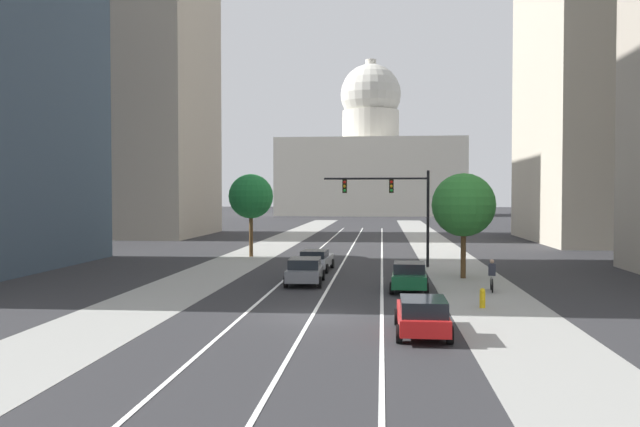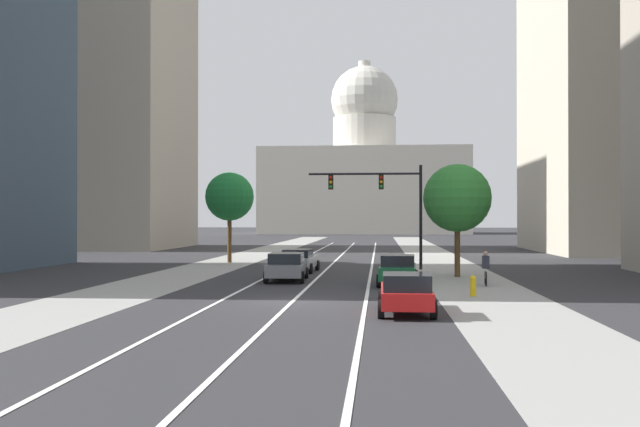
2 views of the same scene
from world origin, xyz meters
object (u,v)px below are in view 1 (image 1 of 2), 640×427
(fire_hydrant, at_px, (482,298))
(street_tree_near_left, at_px, (251,197))
(car_silver, at_px, (316,260))
(car_red, at_px, (422,315))
(traffic_signal_mast, at_px, (395,198))
(car_green, at_px, (409,276))
(car_gray, at_px, (305,270))
(street_tree_mid_right, at_px, (464,205))
(cyclist, at_px, (492,276))
(capitol_building, at_px, (371,164))

(fire_hydrant, distance_m, street_tree_near_left, 27.35)
(car_silver, bearing_deg, car_red, -160.02)
(street_tree_near_left, bearing_deg, traffic_signal_mast, -27.65)
(car_red, distance_m, traffic_signal_mast, 22.30)
(car_green, relative_size, traffic_signal_mast, 0.59)
(car_gray, distance_m, street_tree_near_left, 17.21)
(fire_hydrant, distance_m, street_tree_mid_right, 11.05)
(car_silver, relative_size, street_tree_near_left, 0.67)
(car_gray, bearing_deg, car_silver, -1.73)
(car_red, distance_m, cyclist, 11.67)
(street_tree_near_left, bearing_deg, car_silver, -54.88)
(car_gray, height_order, car_silver, car_gray)
(traffic_signal_mast, relative_size, fire_hydrant, 8.23)
(capitol_building, height_order, car_silver, capitol_building)
(capitol_building, distance_m, traffic_signal_mast, 116.05)
(fire_hydrant, bearing_deg, street_tree_mid_right, 87.57)
(car_red, xyz_separation_m, traffic_signal_mast, (-0.53, 21.91, 4.12))
(capitol_building, xyz_separation_m, street_tree_mid_right, (7.92, -121.45, -8.52))
(capitol_building, distance_m, cyclist, 127.65)
(car_gray, height_order, fire_hydrant, car_gray)
(capitol_building, bearing_deg, car_red, -88.17)
(car_red, bearing_deg, street_tree_near_left, 23.70)
(car_red, distance_m, street_tree_near_left, 30.91)
(car_gray, bearing_deg, street_tree_mid_right, -71.35)
(car_green, bearing_deg, traffic_signal_mast, 5.54)
(traffic_signal_mast, bearing_deg, car_gray, -119.96)
(car_green, height_order, car_silver, car_green)
(street_tree_near_left, bearing_deg, cyclist, -46.04)
(traffic_signal_mast, height_order, fire_hydrant, traffic_signal_mast)
(traffic_signal_mast, height_order, cyclist, traffic_signal_mast)
(car_gray, distance_m, cyclist, 10.36)
(capitol_building, bearing_deg, car_green, -88.01)
(car_red, xyz_separation_m, fire_hydrant, (3.08, 5.88, -0.29))
(fire_hydrant, relative_size, street_tree_mid_right, 0.14)
(car_gray, distance_m, traffic_signal_mast, 11.45)
(capitol_building, xyz_separation_m, cyclist, (8.74, -126.77, -12.18))
(street_tree_near_left, bearing_deg, fire_hydrant, -55.32)
(car_green, xyz_separation_m, car_gray, (-5.87, 1.81, 0.01))
(car_silver, xyz_separation_m, street_tree_mid_right, (9.40, -2.83, 3.74))
(car_red, xyz_separation_m, street_tree_near_left, (-12.27, 28.06, 4.24))
(car_gray, distance_m, street_tree_mid_right, 10.68)
(traffic_signal_mast, distance_m, street_tree_mid_right, 7.04)
(car_green, xyz_separation_m, cyclist, (4.34, 0.01, 0.07))
(car_green, xyz_separation_m, street_tree_mid_right, (3.52, 5.32, 3.72))
(car_red, relative_size, car_gray, 0.98)
(fire_hydrant, bearing_deg, street_tree_near_left, 124.68)
(car_green, relative_size, cyclist, 2.57)
(car_green, bearing_deg, street_tree_mid_right, -30.65)
(car_green, relative_size, car_gray, 0.97)
(traffic_signal_mast, distance_m, street_tree_near_left, 13.25)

